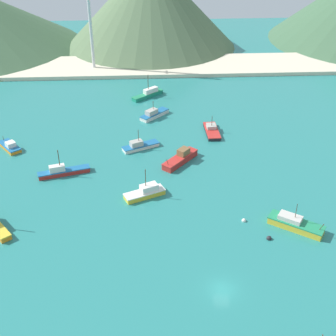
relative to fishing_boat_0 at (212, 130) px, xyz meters
The scene contains 15 objects.
ground 23.84m from the fishing_boat_0, 103.32° to the right, with size 260.00×280.00×0.50m.
fishing_boat_0 is the anchor object (origin of this frame).
fishing_boat_2 39.45m from the fishing_boat_0, 152.71° to the right, with size 11.31×4.91×6.17m.
fishing_boat_3 40.08m from the fishing_boat_0, 75.38° to the right, with size 10.03×8.24×5.30m.
fishing_boat_5 19.72m from the fishing_boat_0, 158.25° to the right, with size 9.19×5.98×5.04m.
fishing_boat_6 32.11m from the fishing_boat_0, 122.20° to the right, with size 8.73×5.80×6.33m.
fishing_boat_10 49.62m from the fishing_boat_0, behind, with size 6.57×7.43×2.13m.
fishing_boat_11 16.80m from the fishing_boat_0, 122.58° to the right, with size 8.78×9.54×3.08m.
fishing_boat_12 28.84m from the fishing_boat_0, 123.02° to the left, with size 9.56×8.40×6.87m.
fishing_boat_14 17.65m from the fishing_boat_0, 145.10° to the left, with size 8.20×8.21×4.73m.
buoy_0 41.95m from the fishing_boat_0, 83.62° to the right, with size 0.94×0.94×0.94m.
buoy_1 36.40m from the fishing_boat_0, 88.16° to the right, with size 0.82×0.82×0.82m.
beach_strip 50.06m from the fishing_boat_0, 96.30° to the left, with size 247.00×20.79×1.20m, color beige.
hill_central 78.62m from the fishing_boat_0, 100.44° to the left, with size 65.83×65.83×32.52m.
radio_tower 61.35m from the fishing_boat_0, 125.15° to the left, with size 3.72×2.98×37.25m.
Camera 1 is at (-11.18, -50.45, 53.72)m, focal length 49.11 mm.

